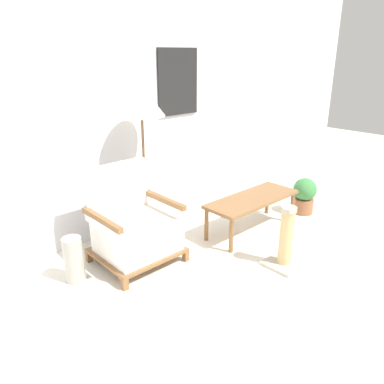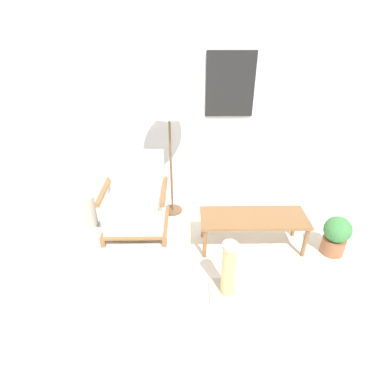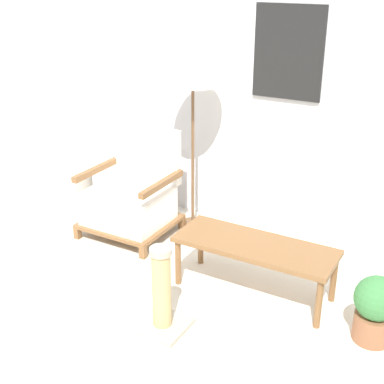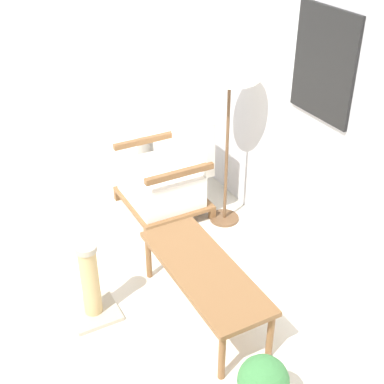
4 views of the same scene
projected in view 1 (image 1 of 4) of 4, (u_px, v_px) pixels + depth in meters
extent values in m
plane|color=silver|center=(298.00, 295.00, 3.06)|extent=(14.00, 14.00, 0.00)
cube|color=silver|center=(144.00, 103.00, 3.99)|extent=(8.00, 0.06, 2.70)
cube|color=black|center=(178.00, 82.00, 4.17)|extent=(0.56, 0.02, 0.72)
cube|color=brown|center=(125.00, 284.00, 3.11)|extent=(0.05, 0.05, 0.10)
cube|color=brown|center=(186.00, 256.00, 3.54)|extent=(0.05, 0.05, 0.10)
cube|color=brown|center=(89.00, 257.00, 3.53)|extent=(0.05, 0.05, 0.10)
cube|color=brown|center=(147.00, 234.00, 3.97)|extent=(0.05, 0.05, 0.10)
cube|color=brown|center=(137.00, 250.00, 3.52)|extent=(0.73, 0.66, 0.03)
cube|color=white|center=(137.00, 236.00, 3.45)|extent=(0.65, 0.56, 0.29)
cube|color=white|center=(116.00, 188.00, 3.53)|extent=(0.65, 0.08, 0.48)
cube|color=brown|center=(102.00, 220.00, 3.16)|extent=(0.05, 0.60, 0.05)
cube|color=brown|center=(164.00, 200.00, 3.58)|extent=(0.05, 0.60, 0.05)
cylinder|color=brown|center=(147.00, 233.00, 4.08)|extent=(0.25, 0.25, 0.03)
cylinder|color=brown|center=(145.00, 177.00, 3.86)|extent=(0.03, 0.03, 1.25)
cone|color=beige|center=(141.00, 100.00, 3.59)|extent=(0.46, 0.46, 0.30)
cube|color=brown|center=(252.00, 199.00, 4.04)|extent=(1.13, 0.43, 0.04)
cylinder|color=brown|center=(231.00, 236.00, 3.65)|extent=(0.04, 0.04, 0.36)
cylinder|color=brown|center=(292.00, 207.00, 4.32)|extent=(0.04, 0.04, 0.36)
cylinder|color=brown|center=(206.00, 225.00, 3.89)|extent=(0.04, 0.04, 0.36)
cylinder|color=brown|center=(268.00, 199.00, 4.56)|extent=(0.04, 0.04, 0.36)
cylinder|color=#9E998E|center=(74.00, 260.00, 3.18)|extent=(0.17, 0.17, 0.41)
cylinder|color=#935B3D|center=(303.00, 206.00, 4.60)|extent=(0.24, 0.24, 0.19)
sphere|color=#3D7F42|center=(305.00, 189.00, 4.52)|extent=(0.28, 0.28, 0.28)
cube|color=#B2A893|center=(284.00, 264.00, 3.48)|extent=(0.32, 0.32, 0.03)
cylinder|color=tan|center=(286.00, 237.00, 3.38)|extent=(0.12, 0.12, 0.52)
cylinder|color=#B2A893|center=(289.00, 209.00, 3.29)|extent=(0.14, 0.14, 0.04)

